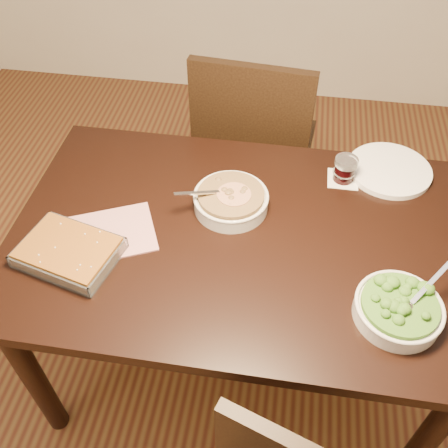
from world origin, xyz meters
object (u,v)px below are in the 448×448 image
object	(u,v)px
dinner_plate	(389,170)
baking_dish	(69,252)
wine_tumbler	(345,169)
stew_bowl	(231,200)
broccoli_bowl	(398,309)
table	(240,254)
chair_far	(254,145)

from	to	relation	value
dinner_plate	baking_dish	bearing A→B (deg)	-150.69
wine_tumbler	stew_bowl	bearing A→B (deg)	-151.95
broccoli_bowl	dinner_plate	distance (m)	0.58
stew_bowl	baking_dish	distance (m)	0.51
table	stew_bowl	size ratio (longest dim) A/B	5.68
table	wine_tumbler	xyz separation A→B (m)	(0.31, 0.30, 0.14)
stew_bowl	baking_dish	size ratio (longest dim) A/B	0.78
baking_dish	chair_far	distance (m)	0.99
table	wine_tumbler	size ratio (longest dim) A/B	16.45
stew_bowl	dinner_plate	distance (m)	0.57
dinner_plate	chair_far	world-z (taller)	chair_far
table	stew_bowl	bearing A→B (deg)	113.44
baking_dish	chair_far	size ratio (longest dim) A/B	0.32
stew_bowl	wine_tumbler	xyz separation A→B (m)	(0.35, 0.19, 0.01)
baking_dish	table	bearing A→B (deg)	33.71
wine_tumbler	chair_far	xyz separation A→B (m)	(-0.34, 0.39, -0.24)
stew_bowl	broccoli_bowl	bearing A→B (deg)	-34.39
stew_bowl	chair_far	xyz separation A→B (m)	(0.02, 0.58, -0.23)
baking_dish	wine_tumbler	distance (m)	0.91
stew_bowl	baking_dish	bearing A→B (deg)	-147.25
stew_bowl	baking_dish	xyz separation A→B (m)	(-0.43, -0.28, -0.01)
table	dinner_plate	bearing A→B (deg)	37.98
table	wine_tumbler	distance (m)	0.45
broccoli_bowl	chair_far	distance (m)	1.05
broccoli_bowl	stew_bowl	bearing A→B (deg)	145.61
stew_bowl	wine_tumbler	world-z (taller)	stew_bowl
broccoli_bowl	chair_far	size ratio (longest dim) A/B	0.23
chair_far	wine_tumbler	bearing A→B (deg)	135.96
baking_dish	chair_far	world-z (taller)	chair_far
wine_tumbler	dinner_plate	world-z (taller)	wine_tumbler
stew_bowl	broccoli_bowl	size ratio (longest dim) A/B	1.07
table	baking_dish	bearing A→B (deg)	-160.74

